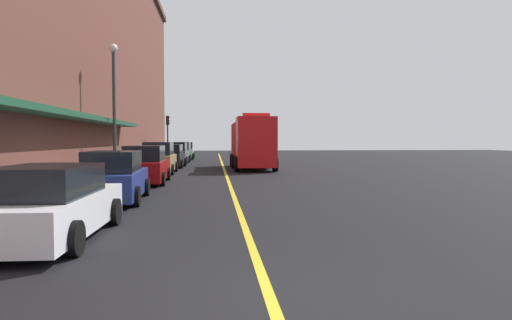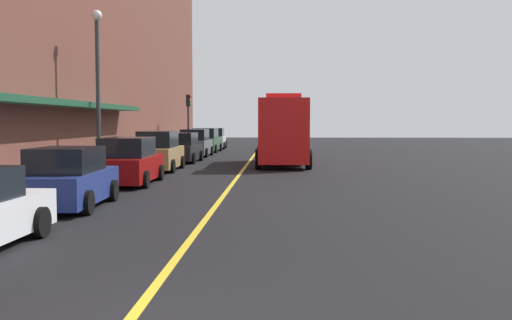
{
  "view_description": "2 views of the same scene",
  "coord_description": "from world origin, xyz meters",
  "px_view_note": "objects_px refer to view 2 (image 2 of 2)",
  "views": [
    {
      "loc": [
        -0.72,
        -5.57,
        2.04
      ],
      "look_at": [
        1.24,
        14.93,
        1.11
      ],
      "focal_mm": 31.09,
      "sensor_mm": 36.0,
      "label": 1
    },
    {
      "loc": [
        1.79,
        -6.56,
        2.39
      ],
      "look_at": [
        0.97,
        14.26,
        1.02
      ],
      "focal_mm": 41.58,
      "sensor_mm": 36.0,
      "label": 2
    }
  ],
  "objects_px": {
    "parked_car_6": "(206,141)",
    "parked_car_3": "(159,152)",
    "fire_truck": "(283,132)",
    "parking_meter_0": "(113,152)",
    "parked_car_4": "(182,149)",
    "parking_meter_1": "(164,143)",
    "parked_car_5": "(195,144)",
    "street_lamp_left": "(98,74)",
    "parked_car_2": "(129,162)",
    "parked_car_7": "(215,139)",
    "traffic_light_near": "(188,111)",
    "parked_car_1": "(69,179)"
  },
  "relations": [
    {
      "from": "parking_meter_0",
      "to": "traffic_light_near",
      "type": "bearing_deg",
      "value": 89.83
    },
    {
      "from": "parking_meter_1",
      "to": "parking_meter_0",
      "type": "bearing_deg",
      "value": -90.0
    },
    {
      "from": "parking_meter_0",
      "to": "parked_car_5",
      "type": "bearing_deg",
      "value": 84.58
    },
    {
      "from": "parked_car_6",
      "to": "parked_car_5",
      "type": "bearing_deg",
      "value": -178.09
    },
    {
      "from": "parked_car_3",
      "to": "parked_car_6",
      "type": "xyz_separation_m",
      "value": [
        0.11,
        17.52,
        -0.02
      ]
    },
    {
      "from": "parked_car_5",
      "to": "fire_truck",
      "type": "relative_size",
      "value": 0.52
    },
    {
      "from": "parked_car_4",
      "to": "parked_car_6",
      "type": "height_order",
      "value": "parked_car_6"
    },
    {
      "from": "parked_car_1",
      "to": "parking_meter_1",
      "type": "height_order",
      "value": "parked_car_1"
    },
    {
      "from": "parked_car_5",
      "to": "street_lamp_left",
      "type": "height_order",
      "value": "street_lamp_left"
    },
    {
      "from": "traffic_light_near",
      "to": "parked_car_4",
      "type": "bearing_deg",
      "value": -83.21
    },
    {
      "from": "parked_car_3",
      "to": "fire_truck",
      "type": "height_order",
      "value": "fire_truck"
    },
    {
      "from": "parked_car_1",
      "to": "parked_car_5",
      "type": "bearing_deg",
      "value": -2.32
    },
    {
      "from": "fire_truck",
      "to": "traffic_light_near",
      "type": "bearing_deg",
      "value": -152.58
    },
    {
      "from": "street_lamp_left",
      "to": "fire_truck",
      "type": "bearing_deg",
      "value": 42.27
    },
    {
      "from": "parking_meter_1",
      "to": "parked_car_6",
      "type": "bearing_deg",
      "value": 81.54
    },
    {
      "from": "parked_car_6",
      "to": "parked_car_3",
      "type": "bearing_deg",
      "value": -178.49
    },
    {
      "from": "parked_car_3",
      "to": "parked_car_7",
      "type": "distance_m",
      "value": 23.15
    },
    {
      "from": "parked_car_2",
      "to": "parked_car_7",
      "type": "xyz_separation_m",
      "value": [
        0.06,
        29.35,
        0.01
      ]
    },
    {
      "from": "parked_car_3",
      "to": "parked_car_6",
      "type": "bearing_deg",
      "value": -0.5
    },
    {
      "from": "parked_car_3",
      "to": "parked_car_5",
      "type": "bearing_deg",
      "value": -0.7
    },
    {
      "from": "parking_meter_0",
      "to": "traffic_light_near",
      "type": "xyz_separation_m",
      "value": [
        0.06,
        20.75,
        2.1
      ]
    },
    {
      "from": "parking_meter_1",
      "to": "street_lamp_left",
      "type": "relative_size",
      "value": 0.19
    },
    {
      "from": "parked_car_7",
      "to": "parking_meter_1",
      "type": "relative_size",
      "value": 3.4
    },
    {
      "from": "fire_truck",
      "to": "parking_meter_0",
      "type": "relative_size",
      "value": 6.15
    },
    {
      "from": "parked_car_2",
      "to": "parked_car_6",
      "type": "bearing_deg",
      "value": -1.02
    },
    {
      "from": "street_lamp_left",
      "to": "traffic_light_near",
      "type": "xyz_separation_m",
      "value": [
        0.66,
        20.78,
        -1.24
      ]
    },
    {
      "from": "parked_car_6",
      "to": "fire_truck",
      "type": "bearing_deg",
      "value": -154.73
    },
    {
      "from": "fire_truck",
      "to": "street_lamp_left",
      "type": "xyz_separation_m",
      "value": [
        -7.91,
        -7.19,
        2.61
      ]
    },
    {
      "from": "parked_car_5",
      "to": "fire_truck",
      "type": "height_order",
      "value": "fire_truck"
    },
    {
      "from": "parked_car_7",
      "to": "fire_truck",
      "type": "relative_size",
      "value": 0.55
    },
    {
      "from": "parked_car_7",
      "to": "parked_car_3",
      "type": "bearing_deg",
      "value": 177.92
    },
    {
      "from": "fire_truck",
      "to": "parked_car_7",
      "type": "bearing_deg",
      "value": -163.81
    },
    {
      "from": "parked_car_4",
      "to": "fire_truck",
      "type": "distance_m",
      "value": 6.28
    },
    {
      "from": "traffic_light_near",
      "to": "parked_car_1",
      "type": "bearing_deg",
      "value": -87.56
    },
    {
      "from": "parked_car_7",
      "to": "traffic_light_near",
      "type": "xyz_separation_m",
      "value": [
        -1.42,
        -5.67,
        2.31
      ]
    },
    {
      "from": "parked_car_2",
      "to": "parked_car_4",
      "type": "distance_m",
      "value": 12.09
    },
    {
      "from": "fire_truck",
      "to": "traffic_light_near",
      "type": "height_order",
      "value": "traffic_light_near"
    },
    {
      "from": "traffic_light_near",
      "to": "parked_car_6",
      "type": "bearing_deg",
      "value": 1.59
    },
    {
      "from": "parked_car_4",
      "to": "parked_car_6",
      "type": "relative_size",
      "value": 0.93
    },
    {
      "from": "parked_car_4",
      "to": "parked_car_7",
      "type": "height_order",
      "value": "parked_car_7"
    },
    {
      "from": "parked_car_5",
      "to": "parking_meter_0",
      "type": "relative_size",
      "value": 3.19
    },
    {
      "from": "parked_car_1",
      "to": "traffic_light_near",
      "type": "height_order",
      "value": "traffic_light_near"
    },
    {
      "from": "parked_car_4",
      "to": "traffic_light_near",
      "type": "xyz_separation_m",
      "value": [
        -1.38,
        11.59,
        2.35
      ]
    },
    {
      "from": "parked_car_4",
      "to": "fire_truck",
      "type": "height_order",
      "value": "fire_truck"
    },
    {
      "from": "parked_car_7",
      "to": "parking_meter_1",
      "type": "height_order",
      "value": "parked_car_7"
    },
    {
      "from": "parked_car_3",
      "to": "parking_meter_1",
      "type": "relative_size",
      "value": 3.35
    },
    {
      "from": "street_lamp_left",
      "to": "parked_car_2",
      "type": "bearing_deg",
      "value": -55.11
    },
    {
      "from": "parked_car_6",
      "to": "parking_meter_1",
      "type": "distance_m",
      "value": 9.61
    },
    {
      "from": "parking_meter_0",
      "to": "parking_meter_1",
      "type": "xyz_separation_m",
      "value": [
        0.0,
        11.28,
        0.0
      ]
    },
    {
      "from": "parked_car_4",
      "to": "parked_car_5",
      "type": "xyz_separation_m",
      "value": [
        -0.02,
        5.79,
        0.06
      ]
    }
  ]
}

